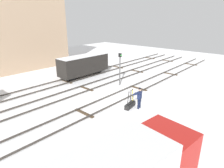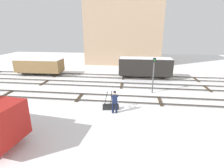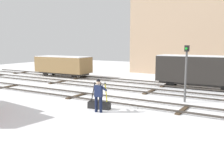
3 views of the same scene
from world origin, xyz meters
name	(u,v)px [view 3 (image 3 of 3)]	position (x,y,z in m)	size (l,w,h in m)	color
ground_plane	(123,103)	(0.00, 0.00, 0.00)	(60.00, 60.00, 0.00)	white
track_main_line	(123,101)	(0.00, 0.00, 0.11)	(44.00, 1.94, 0.18)	#38332D
track_siding_near	(149,91)	(0.00, 3.87, 0.11)	(44.00, 1.94, 0.18)	#38332D
track_siding_far	(165,84)	(0.00, 7.22, 0.11)	(44.00, 1.94, 0.18)	#38332D
switch_lever_frame	(99,104)	(-0.44, -1.90, 0.25)	(1.28, 0.56, 1.45)	black
rail_worker	(99,94)	(-0.08, -2.47, 0.97)	(0.61, 0.70, 1.72)	#111831
signal_post	(186,67)	(3.05, 2.04, 2.09)	(0.24, 0.32, 3.36)	#4C4C4C
apartment_building	(193,15)	(-0.69, 17.58, 6.56)	(12.89, 6.49, 13.11)	tan
freight_car_back_track	(199,70)	(2.64, 7.22, 1.45)	(6.32, 1.92, 2.55)	#2D2B28
freight_car_near_switch	(63,65)	(-11.05, 7.22, 1.24)	(5.97, 2.27, 2.13)	#2D2B28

